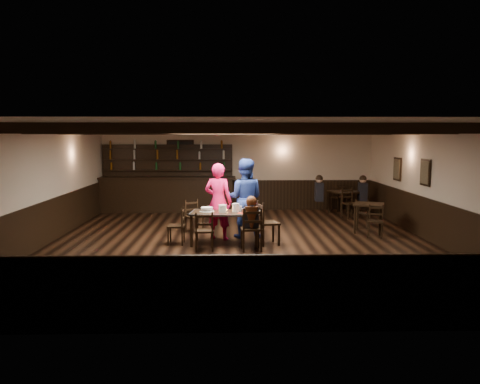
{
  "coord_description": "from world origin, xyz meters",
  "views": [
    {
      "loc": [
        -0.25,
        -10.65,
        2.47
      ],
      "look_at": [
        -0.02,
        0.2,
        1.17
      ],
      "focal_mm": 35.0,
      "sensor_mm": 36.0,
      "label": 1
    }
  ],
  "objects_px": {
    "bar_counter": "(167,189)",
    "chair_near_right": "(252,226)",
    "cake": "(207,210)",
    "dining_table": "(225,215)",
    "chair_near_left": "(204,228)",
    "man_blue": "(244,198)",
    "woman_pink": "(218,201)"
  },
  "relations": [
    {
      "from": "woman_pink",
      "to": "bar_counter",
      "type": "distance_m",
      "value": 4.66
    },
    {
      "from": "man_blue",
      "to": "bar_counter",
      "type": "distance_m",
      "value": 4.76
    },
    {
      "from": "cake",
      "to": "bar_counter",
      "type": "height_order",
      "value": "bar_counter"
    },
    {
      "from": "chair_near_left",
      "to": "man_blue",
      "type": "height_order",
      "value": "man_blue"
    },
    {
      "from": "chair_near_left",
      "to": "bar_counter",
      "type": "height_order",
      "value": "bar_counter"
    },
    {
      "from": "man_blue",
      "to": "bar_counter",
      "type": "height_order",
      "value": "bar_counter"
    },
    {
      "from": "chair_near_right",
      "to": "man_blue",
      "type": "xyz_separation_m",
      "value": [
        -0.11,
        1.41,
        0.41
      ]
    },
    {
      "from": "chair_near_right",
      "to": "woman_pink",
      "type": "bearing_deg",
      "value": 121.89
    },
    {
      "from": "man_blue",
      "to": "chair_near_right",
      "type": "bearing_deg",
      "value": 103.3
    },
    {
      "from": "dining_table",
      "to": "man_blue",
      "type": "relative_size",
      "value": 0.85
    },
    {
      "from": "cake",
      "to": "man_blue",
      "type": "bearing_deg",
      "value": 37.82
    },
    {
      "from": "dining_table",
      "to": "chair_near_right",
      "type": "distance_m",
      "value": 0.88
    },
    {
      "from": "cake",
      "to": "chair_near_left",
      "type": "bearing_deg",
      "value": -92.35
    },
    {
      "from": "chair_near_left",
      "to": "man_blue",
      "type": "bearing_deg",
      "value": 56.41
    },
    {
      "from": "cake",
      "to": "bar_counter",
      "type": "relative_size",
      "value": 0.08
    },
    {
      "from": "bar_counter",
      "to": "chair_near_right",
      "type": "bearing_deg",
      "value": -65.25
    },
    {
      "from": "cake",
      "to": "bar_counter",
      "type": "distance_m",
      "value": 5.02
    },
    {
      "from": "chair_near_right",
      "to": "woman_pink",
      "type": "xyz_separation_m",
      "value": [
        -0.75,
        1.2,
        0.37
      ]
    },
    {
      "from": "dining_table",
      "to": "chair_near_left",
      "type": "bearing_deg",
      "value": -125.64
    },
    {
      "from": "man_blue",
      "to": "cake",
      "type": "height_order",
      "value": "man_blue"
    },
    {
      "from": "dining_table",
      "to": "man_blue",
      "type": "bearing_deg",
      "value": 58.22
    },
    {
      "from": "woman_pink",
      "to": "man_blue",
      "type": "bearing_deg",
      "value": -144.51
    },
    {
      "from": "chair_near_left",
      "to": "woman_pink",
      "type": "distance_m",
      "value": 1.27
    },
    {
      "from": "chair_near_left",
      "to": "man_blue",
      "type": "relative_size",
      "value": 0.45
    },
    {
      "from": "chair_near_left",
      "to": "chair_near_right",
      "type": "relative_size",
      "value": 0.91
    },
    {
      "from": "man_blue",
      "to": "cake",
      "type": "bearing_deg",
      "value": 46.45
    },
    {
      "from": "dining_table",
      "to": "bar_counter",
      "type": "bearing_deg",
      "value": 112.05
    },
    {
      "from": "chair_near_right",
      "to": "man_blue",
      "type": "relative_size",
      "value": 0.49
    },
    {
      "from": "man_blue",
      "to": "woman_pink",
      "type": "bearing_deg",
      "value": 26.48
    },
    {
      "from": "woman_pink",
      "to": "man_blue",
      "type": "relative_size",
      "value": 0.95
    },
    {
      "from": "chair_near_left",
      "to": "bar_counter",
      "type": "relative_size",
      "value": 0.19
    },
    {
      "from": "dining_table",
      "to": "woman_pink",
      "type": "relative_size",
      "value": 0.89
    }
  ]
}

